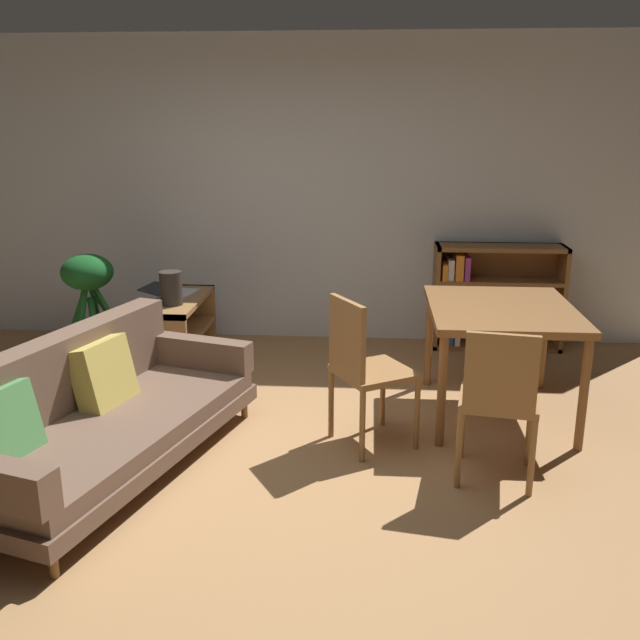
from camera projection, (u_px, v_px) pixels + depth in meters
name	position (u px, v px, depth m)	size (l,w,h in m)	color
ground_plane	(250.00, 470.00, 4.12)	(8.16, 8.16, 0.00)	#A87A4C
back_wall_panel	(296.00, 192.00, 6.34)	(6.80, 0.10, 2.70)	silver
fabric_couch	(94.00, 413.00, 4.08)	(1.43, 2.21, 0.77)	brown
media_console	(181.00, 332.00, 5.79)	(0.37, 1.01, 0.58)	olive
open_laptop	(172.00, 292.00, 5.86)	(0.46, 0.39, 0.06)	silver
desk_speaker	(171.00, 288.00, 5.49)	(0.17, 0.17, 0.26)	#2D2823
potted_floor_plant	(90.00, 299.00, 5.82)	(0.52, 0.48, 0.92)	brown
dining_table	(501.00, 318.00, 4.72)	(0.96, 1.16, 0.78)	brown
dining_chair_near	(499.00, 396.00, 3.86)	(0.49, 0.47, 0.91)	olive
dining_chair_far	(363.00, 364.00, 4.30)	(0.59, 0.59, 0.96)	olive
bookshelf	(488.00, 295.00, 6.27)	(1.13, 0.34, 0.92)	brown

